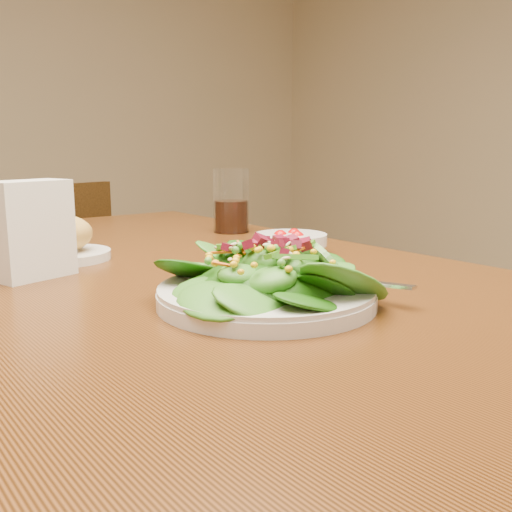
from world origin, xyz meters
TOP-DOWN VIEW (x-y plane):
  - dining_table at (0.00, 0.00)m, footprint 0.90×1.40m
  - chair_far at (0.19, 1.09)m, footprint 0.47×0.47m
  - salad_plate at (0.04, -0.25)m, footprint 0.27×0.26m
  - bread_plate at (-0.06, 0.17)m, footprint 0.15×0.15m
  - tomato_bowl at (0.27, -0.02)m, footprint 0.13×0.13m
  - drinking_glass at (0.34, 0.25)m, footprint 0.08×0.08m
  - napkin_holder at (-0.14, 0.07)m, footprint 0.12×0.09m

SIDE VIEW (x-z plane):
  - chair_far at x=0.19m, z-range 0.02..0.85m
  - dining_table at x=0.00m, z-range 0.27..1.02m
  - tomato_bowl at x=0.27m, z-range 0.75..0.79m
  - salad_plate at x=0.04m, z-range 0.74..0.82m
  - bread_plate at x=-0.06m, z-range 0.74..0.82m
  - drinking_glass at x=0.34m, z-range 0.74..0.88m
  - napkin_holder at x=-0.14m, z-range 0.75..0.89m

